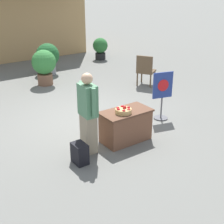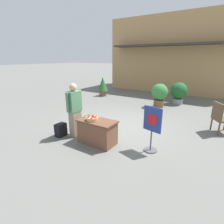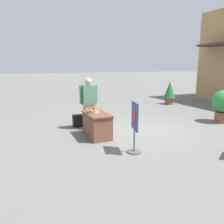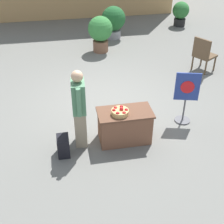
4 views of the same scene
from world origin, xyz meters
name	(u,v)px [view 2 (image 2 of 4)]	position (x,y,z in m)	size (l,w,h in m)	color
ground_plane	(120,127)	(0.00, 0.00, 0.00)	(120.00, 120.00, 0.00)	slate
storefront_building	(177,55)	(-0.33, 9.24, 2.60)	(9.14, 4.99, 5.20)	tan
display_table	(97,132)	(0.08, -1.46, 0.36)	(1.13, 0.61, 0.72)	brown
apple_basket	(92,118)	(-0.04, -1.53, 0.78)	(0.35, 0.35, 0.16)	tan
person_visitor	(75,110)	(-0.84, -1.41, 0.87)	(0.28, 0.61, 1.70)	gray
backpack	(61,130)	(-1.22, -1.70, 0.21)	(0.24, 0.34, 0.42)	black
poster_board	(152,128)	(1.57, -1.04, 0.66)	(0.53, 0.36, 1.25)	#4C4C51
patio_chair	(221,117)	(3.08, 1.34, 0.58)	(0.76, 0.76, 1.05)	brown
potted_plant_near_left	(159,94)	(0.33, 3.41, 0.70)	(0.82, 0.82, 1.20)	brown
potted_plant_far_right	(103,86)	(-3.68, 4.12, 0.68)	(0.64, 0.64, 1.24)	brown
potted_plant_near_right	(179,92)	(1.01, 4.61, 0.67)	(0.88, 0.88, 1.17)	gray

